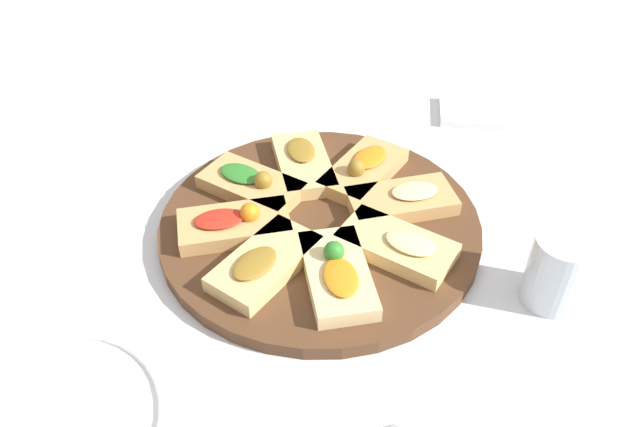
# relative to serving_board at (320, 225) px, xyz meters

# --- Properties ---
(ground_plane) EXTENTS (3.00, 3.00, 0.00)m
(ground_plane) POSITION_rel_serving_board_xyz_m (0.00, 0.00, -0.01)
(ground_plane) COLOR silver
(serving_board) EXTENTS (0.42, 0.42, 0.02)m
(serving_board) POSITION_rel_serving_board_xyz_m (0.00, 0.00, 0.00)
(serving_board) COLOR #51331E
(serving_board) RESTS_ON ground_plane
(focaccia_slice_0) EXTENTS (0.11, 0.16, 0.03)m
(focaccia_slice_0) POSITION_rel_serving_board_xyz_m (0.04, 0.11, 0.02)
(focaccia_slice_0) COLOR #DBB775
(focaccia_slice_0) RESTS_ON serving_board
(focaccia_slice_1) EXTENTS (0.13, 0.16, 0.04)m
(focaccia_slice_1) POSITION_rel_serving_board_xyz_m (-0.05, 0.10, 0.02)
(focaccia_slice_1) COLOR #E5C689
(focaccia_slice_1) RESTS_ON serving_board
(focaccia_slice_2) EXTENTS (0.15, 0.11, 0.03)m
(focaccia_slice_2) POSITION_rel_serving_board_xyz_m (-0.11, 0.03, 0.02)
(focaccia_slice_2) COLOR #DBB775
(focaccia_slice_2) RESTS_ON serving_board
(focaccia_slice_3) EXTENTS (0.16, 0.13, 0.03)m
(focaccia_slice_3) POSITION_rel_serving_board_xyz_m (-0.10, -0.06, 0.02)
(focaccia_slice_3) COLOR tan
(focaccia_slice_3) RESTS_ON serving_board
(focaccia_slice_4) EXTENTS (0.11, 0.15, 0.04)m
(focaccia_slice_4) POSITION_rel_serving_board_xyz_m (-0.03, -0.11, 0.02)
(focaccia_slice_4) COLOR tan
(focaccia_slice_4) RESTS_ON serving_board
(focaccia_slice_5) EXTENTS (0.13, 0.16, 0.03)m
(focaccia_slice_5) POSITION_rel_serving_board_xyz_m (0.05, -0.10, 0.02)
(focaccia_slice_5) COLOR #DBB775
(focaccia_slice_5) RESTS_ON serving_board
(focaccia_slice_6) EXTENTS (0.15, 0.11, 0.04)m
(focaccia_slice_6) POSITION_rel_serving_board_xyz_m (0.11, -0.03, 0.02)
(focaccia_slice_6) COLOR tan
(focaccia_slice_6) RESTS_ON serving_board
(focaccia_slice_7) EXTENTS (0.16, 0.13, 0.04)m
(focaccia_slice_7) POSITION_rel_serving_board_xyz_m (0.10, 0.05, 0.02)
(focaccia_slice_7) COLOR tan
(focaccia_slice_7) RESTS_ON serving_board
(water_glass) EXTENTS (0.07, 0.07, 0.09)m
(water_glass) POSITION_rel_serving_board_xyz_m (-0.29, 0.04, 0.04)
(water_glass) COLOR silver
(water_glass) RESTS_ON ground_plane
(napkin_stack) EXTENTS (0.12, 0.11, 0.01)m
(napkin_stack) POSITION_rel_serving_board_xyz_m (-0.16, -0.35, -0.00)
(napkin_stack) COLOR white
(napkin_stack) RESTS_ON ground_plane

